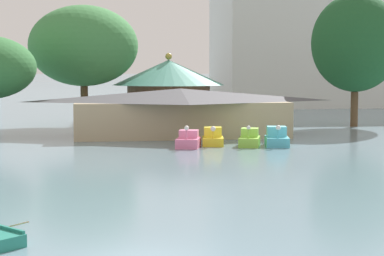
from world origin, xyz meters
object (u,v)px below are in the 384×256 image
Objects in this scene: pedal_boat_yellow at (213,138)px; green_roof_pavilion at (169,87)px; pedal_boat_cyan at (277,138)px; shoreline_tree_mid at (84,46)px; pedal_boat_pink at (188,141)px; shoreline_tree_right at (356,43)px; boathouse at (180,111)px; pedal_boat_lime at (250,139)px; background_building_block at (340,16)px.

pedal_boat_yellow is 20.78m from green_roof_pavilion.
shoreline_tree_mid reaches higher than pedal_boat_cyan.
shoreline_tree_right is at bearing 144.72° from pedal_boat_pink.
pedal_boat_pink is 1.06× the size of pedal_boat_yellow.
pedal_boat_yellow is 0.13× the size of boathouse.
pedal_boat_pink is at bearing -70.52° from pedal_boat_lime.
pedal_boat_pink is at bearing -78.78° from pedal_boat_cyan.
shoreline_tree_right reaches higher than green_roof_pavilion.
pedal_boat_lime is (4.47, 0.22, 0.01)m from pedal_boat_pink.
green_roof_pavilion is at bearing 16.85° from shoreline_tree_mid.
shoreline_tree_mid is 0.91× the size of shoreline_tree_right.
pedal_boat_pink is 24.93m from shoreline_tree_right.
boathouse is at bearing -124.02° from background_building_block.
pedal_boat_pink is 0.90× the size of pedal_boat_cyan.
shoreline_tree_right is at bearing 20.60° from boathouse.
background_building_block is (28.76, 52.23, 13.38)m from pedal_boat_yellow.
pedal_boat_yellow is 4.63m from pedal_boat_cyan.
pedal_boat_lime is 0.24× the size of shoreline_tree_mid.
pedal_boat_pink is 8.66m from boathouse.
pedal_boat_pink is at bearing -92.01° from green_roof_pavilion.
background_building_block reaches higher than shoreline_tree_right.
pedal_boat_lime is at bearing 107.71° from pedal_boat_pink.
pedal_boat_lime is 21.71m from shoreline_tree_right.
pedal_boat_cyan is (6.45, 0.10, 0.06)m from pedal_boat_pink.
boathouse is (-6.03, 8.41, 1.51)m from pedal_boat_cyan.
shoreline_tree_right is at bearing 139.27° from pedal_boat_yellow.
green_roof_pavilion is (0.76, 21.65, 3.25)m from pedal_boat_pink.
shoreline_tree_right is 0.33× the size of background_building_block.
pedal_boat_lime is at bearing -116.27° from background_building_block.
shoreline_tree_mid is at bearing 171.56° from shoreline_tree_right.
shoreline_tree_mid is at bearing 127.79° from boathouse.
green_roof_pavilion is at bearing 159.76° from shoreline_tree_right.
pedal_boat_pink reaches higher than pedal_boat_lime.
background_building_block is (24.26, 53.29, 13.35)m from pedal_boat_cyan.
green_roof_pavilion is (-3.71, 21.43, 3.23)m from pedal_boat_lime.
shoreline_tree_right reaches higher than pedal_boat_lime.
boathouse is 1.59× the size of shoreline_tree_mid.
boathouse is 19.97m from shoreline_tree_right.
shoreline_tree_mid is at bearing -130.34° from pedal_boat_lime.
pedal_boat_cyan is 0.08× the size of background_building_block.
green_roof_pavilion is at bearing -168.19° from pedal_boat_yellow.
green_roof_pavilion reaches higher than pedal_boat_pink.
shoreline_tree_mid is (-12.24, 18.85, 7.29)m from pedal_boat_lime.
pedal_boat_yellow is 7.66m from boathouse.
green_roof_pavilion is at bearing -153.53° from pedal_boat_lime.
pedal_boat_lime is 21.99m from green_roof_pavilion.
shoreline_tree_mid reaches higher than pedal_boat_lime.
pedal_boat_yellow is 0.21× the size of shoreline_tree_mid.
pedal_boat_lime is at bearing -83.10° from pedal_boat_cyan.
pedal_boat_lime is 0.15× the size of boathouse.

